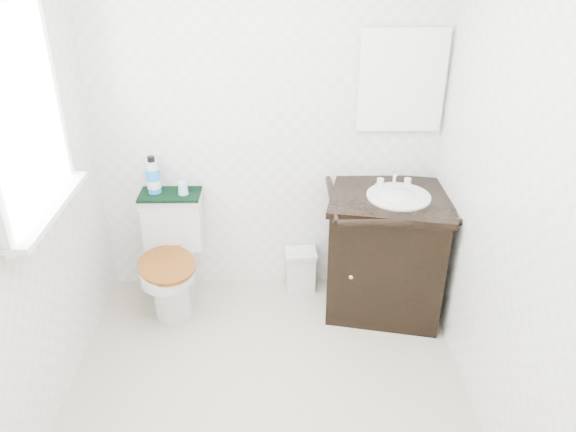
{
  "coord_description": "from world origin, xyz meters",
  "views": [
    {
      "loc": [
        0.08,
        -2.17,
        2.3
      ],
      "look_at": [
        0.12,
        0.75,
        0.76
      ],
      "focal_mm": 35.0,
      "sensor_mm": 36.0,
      "label": 1
    }
  ],
  "objects_px": {
    "toilet": "(173,260)",
    "trash_bin": "(301,270)",
    "vanity": "(388,249)",
    "mouthwash_bottle": "(153,176)",
    "cup": "(183,188)"
  },
  "relations": [
    {
      "from": "toilet",
      "to": "trash_bin",
      "type": "relative_size",
      "value": 2.43
    },
    {
      "from": "trash_bin",
      "to": "cup",
      "type": "bearing_deg",
      "value": -178.46
    },
    {
      "from": "trash_bin",
      "to": "mouthwash_bottle",
      "type": "relative_size",
      "value": 1.24
    },
    {
      "from": "vanity",
      "to": "mouthwash_bottle",
      "type": "relative_size",
      "value": 3.77
    },
    {
      "from": "toilet",
      "to": "cup",
      "type": "xyz_separation_m",
      "value": [
        0.09,
        0.11,
        0.47
      ]
    },
    {
      "from": "vanity",
      "to": "cup",
      "type": "distance_m",
      "value": 1.37
    },
    {
      "from": "cup",
      "to": "trash_bin",
      "type": "bearing_deg",
      "value": 1.54
    },
    {
      "from": "vanity",
      "to": "cup",
      "type": "bearing_deg",
      "value": 172.31
    },
    {
      "from": "vanity",
      "to": "trash_bin",
      "type": "bearing_deg",
      "value": 160.26
    },
    {
      "from": "toilet",
      "to": "trash_bin",
      "type": "height_order",
      "value": "toilet"
    },
    {
      "from": "vanity",
      "to": "toilet",
      "type": "bearing_deg",
      "value": 177.22
    },
    {
      "from": "toilet",
      "to": "vanity",
      "type": "height_order",
      "value": "vanity"
    },
    {
      "from": "trash_bin",
      "to": "vanity",
      "type": "bearing_deg",
      "value": -19.74
    },
    {
      "from": "toilet",
      "to": "trash_bin",
      "type": "distance_m",
      "value": 0.87
    },
    {
      "from": "toilet",
      "to": "vanity",
      "type": "distance_m",
      "value": 1.4
    }
  ]
}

